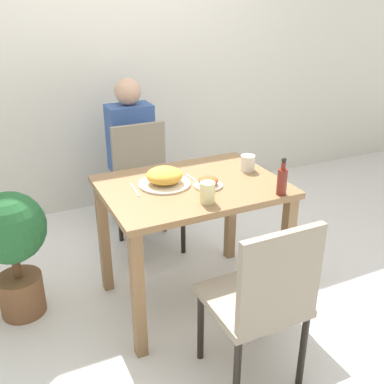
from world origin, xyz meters
TOP-DOWN VIEW (x-y plane):
  - ground_plane at (0.00, 0.00)m, footprint 16.00×16.00m
  - wall_back at (0.00, 1.59)m, footprint 8.00×0.05m
  - dining_table at (0.00, 0.00)m, footprint 1.00×0.74m
  - chair_near at (0.00, -0.74)m, footprint 0.42×0.42m
  - chair_far at (-0.01, 0.77)m, footprint 0.42×0.42m
  - food_plate at (-0.14, 0.06)m, footprint 0.29×0.29m
  - side_plate at (0.06, -0.07)m, footprint 0.16×0.16m
  - drink_cup at (0.39, 0.05)m, footprint 0.08×0.08m
  - juice_glass at (-0.03, -0.25)m, footprint 0.08×0.08m
  - sauce_bottle at (0.37, -0.33)m, footprint 0.05×0.05m
  - fork_utensil at (-0.32, 0.06)m, footprint 0.03×0.18m
  - spoon_utensil at (0.03, 0.06)m, footprint 0.02×0.16m
  - potted_plant_left at (-0.97, 0.31)m, footprint 0.40×0.40m
  - person_figure at (0.02, 1.17)m, footprint 0.34×0.22m

SIDE VIEW (x-z plane):
  - ground_plane at x=0.00m, z-range 0.00..0.00m
  - potted_plant_left at x=-0.97m, z-range 0.09..0.87m
  - chair_near at x=0.00m, z-range 0.06..0.95m
  - chair_far at x=-0.01m, z-range 0.06..0.95m
  - person_figure at x=0.02m, z-range 0.00..1.17m
  - dining_table at x=0.00m, z-range 0.26..1.03m
  - fork_utensil at x=-0.32m, z-range 0.77..0.78m
  - spoon_utensil at x=0.03m, z-range 0.77..0.78m
  - side_plate at x=0.06m, z-range 0.77..0.83m
  - food_plate at x=-0.14m, z-range 0.77..0.87m
  - drink_cup at x=0.39m, z-range 0.77..0.87m
  - juice_glass at x=-0.03m, z-range 0.77..0.88m
  - sauce_bottle at x=0.37m, z-range 0.75..0.96m
  - wall_back at x=0.00m, z-range 0.00..2.60m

